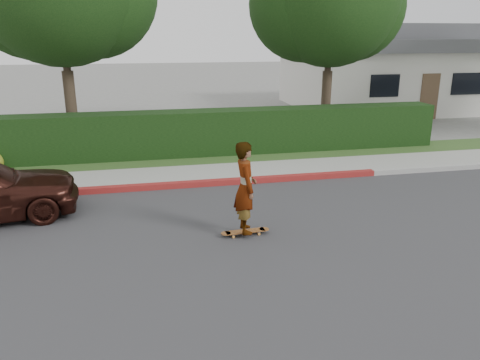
{
  "coord_description": "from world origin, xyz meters",
  "views": [
    {
      "loc": [
        -5.29,
        -7.49,
        3.81
      ],
      "look_at": [
        -3.42,
        1.3,
        1.0
      ],
      "focal_mm": 35.0,
      "sensor_mm": 36.0,
      "label": 1
    }
  ],
  "objects": [
    {
      "name": "house",
      "position": [
        8.0,
        16.0,
        2.1
      ],
      "size": [
        10.6,
        8.6,
        4.3
      ],
      "color": "beige",
      "rests_on": "ground"
    },
    {
      "name": "curb_red_section",
      "position": [
        -5.0,
        4.1,
        0.08
      ],
      "size": [
        12.0,
        0.21,
        0.15
      ],
      "primitive_type": "cube",
      "color": "maroon",
      "rests_on": "ground"
    },
    {
      "name": "ground",
      "position": [
        0.0,
        0.0,
        0.0
      ],
      "size": [
        120.0,
        120.0,
        0.0
      ],
      "primitive_type": "plane",
      "color": "slate",
      "rests_on": "ground"
    },
    {
      "name": "road",
      "position": [
        0.0,
        0.0,
        0.01
      ],
      "size": [
        60.0,
        8.0,
        0.01
      ],
      "primitive_type": "cube",
      "color": "#2D2D30",
      "rests_on": "ground"
    },
    {
      "name": "skateboard",
      "position": [
        -3.42,
        0.8,
        0.09
      ],
      "size": [
        0.98,
        0.25,
        0.09
      ],
      "rotation": [
        0.0,
        0.0,
        0.06
      ],
      "color": "gold",
      "rests_on": "ground"
    },
    {
      "name": "skateboarder",
      "position": [
        -3.42,
        0.8,
        1.0
      ],
      "size": [
        0.44,
        0.66,
        1.8
      ],
      "primitive_type": "imported",
      "rotation": [
        0.0,
        0.0,
        1.56
      ],
      "color": "white",
      "rests_on": "skateboard"
    },
    {
      "name": "sidewalk_far",
      "position": [
        0.0,
        5.0,
        0.06
      ],
      "size": [
        60.0,
        1.6,
        0.12
      ],
      "primitive_type": "cube",
      "color": "gray",
      "rests_on": "ground"
    },
    {
      "name": "curb_far",
      "position": [
        0.0,
        4.1,
        0.07
      ],
      "size": [
        60.0,
        0.2,
        0.15
      ],
      "primitive_type": "cube",
      "color": "#9E9E99",
      "rests_on": "ground"
    },
    {
      "name": "tree_center",
      "position": [
        1.49,
        9.19,
        4.9
      ],
      "size": [
        5.66,
        4.84,
        7.44
      ],
      "color": "#33261C",
      "rests_on": "ground"
    },
    {
      "name": "planting_strip",
      "position": [
        0.0,
        6.6,
        0.05
      ],
      "size": [
        60.0,
        1.6,
        0.1
      ],
      "primitive_type": "cube",
      "color": "#2D4C1E",
      "rests_on": "ground"
    },
    {
      "name": "hedge",
      "position": [
        -3.0,
        7.2,
        0.75
      ],
      "size": [
        15.0,
        1.0,
        1.5
      ],
      "primitive_type": "cube",
      "color": "black",
      "rests_on": "ground"
    }
  ]
}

